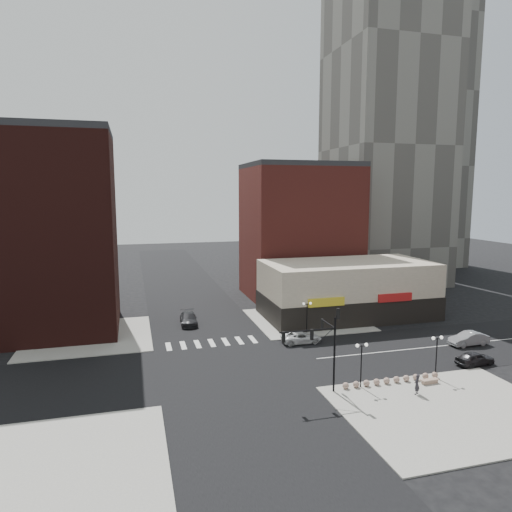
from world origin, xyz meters
name	(u,v)px	position (x,y,z in m)	size (l,w,h in m)	color
ground	(226,368)	(0.00, 0.00, 0.00)	(240.00, 240.00, 0.00)	black
road_ew	(226,368)	(0.00, 0.00, 0.01)	(200.00, 14.00, 0.02)	black
road_ns	(226,368)	(0.00, 0.00, 0.01)	(14.00, 200.00, 0.02)	black
sidewalk_nw	(89,337)	(-14.50, 14.50, 0.06)	(15.00, 15.00, 0.12)	gray
sidewalk_ne	(306,320)	(14.50, 14.50, 0.06)	(15.00, 15.00, 0.12)	gray
sidewalk_se	(450,410)	(16.00, -14.00, 0.06)	(18.00, 14.00, 0.12)	gray
sidewalk_sw	(50,473)	(-14.50, -14.50, 0.06)	(15.00, 15.00, 0.12)	gray
building_nw	(49,235)	(-19.00, 18.50, 12.50)	(16.00, 15.00, 25.00)	#341310
building_ne_midrise	(300,233)	(19.00, 29.50, 11.00)	(18.00, 15.00, 22.00)	maroon
tower_near	(389,50)	(40.00, 38.00, 45.00)	(20.00, 20.00, 90.00)	#47443F
tower_far	(421,96)	(60.00, 56.00, 41.00)	(18.00, 18.00, 82.00)	#47443F
building_ne_row	(347,294)	(21.00, 15.00, 3.30)	(24.20, 12.20, 8.00)	beige
traffic_signal	(323,339)	(7.24, -7.83, 4.96)	(5.59, 3.09, 7.77)	black
street_lamp_se_a	(362,354)	(11.00, -8.00, 3.29)	(1.22, 0.32, 4.16)	black
street_lamp_se_b	(437,346)	(19.00, -8.00, 3.29)	(1.22, 0.32, 4.16)	black
street_lamp_ne	(307,310)	(12.00, 8.00, 3.29)	(1.22, 0.32, 4.16)	black
bollard_row	(392,380)	(14.22, -8.00, 0.41)	(10.04, 0.59, 0.59)	#916F64
white_suv	(301,337)	(10.32, 5.44, 0.68)	(2.24, 4.87, 1.35)	silver
dark_sedan_east	(475,358)	(25.26, -6.00, 0.72)	(1.70, 4.23, 1.44)	black
silver_sedan	(469,339)	(29.04, -0.56, 0.79)	(1.67, 4.78, 1.58)	gray
dark_sedan_north	(189,319)	(-1.82, 16.79, 0.79)	(2.21, 5.42, 1.57)	black
pedestrian	(417,384)	(15.06, -10.70, 1.04)	(0.67, 0.44, 1.85)	#28262B
stone_bench	(430,381)	(17.64, -9.00, 0.34)	(1.76, 0.62, 0.40)	gray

